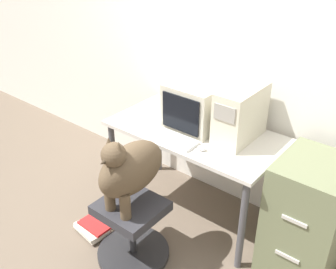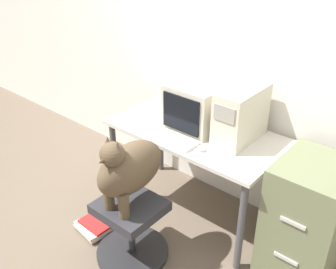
{
  "view_description": "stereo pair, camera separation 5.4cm",
  "coord_description": "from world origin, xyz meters",
  "px_view_note": "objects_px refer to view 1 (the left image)",
  "views": [
    {
      "loc": [
        1.49,
        -1.83,
        2.2
      ],
      "look_at": [
        -0.04,
        0.07,
        0.84
      ],
      "focal_mm": 42.0,
      "sensor_mm": 36.0,
      "label": 1
    },
    {
      "loc": [
        1.54,
        -1.79,
        2.2
      ],
      "look_at": [
        -0.04,
        0.07,
        0.84
      ],
      "focal_mm": 42.0,
      "sensor_mm": 36.0,
      "label": 2
    }
  ],
  "objects_px": {
    "office_chair": "(132,230)",
    "dog": "(130,168)",
    "crt_monitor": "(199,103)",
    "book_stack_floor": "(93,228)",
    "pc_tower": "(241,114)",
    "filing_cabinet": "(307,217)",
    "keyboard": "(171,138)"
  },
  "relations": [
    {
      "from": "office_chair",
      "to": "dog",
      "type": "height_order",
      "value": "dog"
    },
    {
      "from": "office_chair",
      "to": "dog",
      "type": "relative_size",
      "value": 0.95
    },
    {
      "from": "crt_monitor",
      "to": "book_stack_floor",
      "type": "xyz_separation_m",
      "value": [
        -0.41,
        -0.82,
        -0.91
      ]
    },
    {
      "from": "pc_tower",
      "to": "office_chair",
      "type": "xyz_separation_m",
      "value": [
        -0.36,
        -0.79,
        -0.74
      ]
    },
    {
      "from": "dog",
      "to": "book_stack_floor",
      "type": "bearing_deg",
      "value": -174.33
    },
    {
      "from": "pc_tower",
      "to": "filing_cabinet",
      "type": "relative_size",
      "value": 0.54
    },
    {
      "from": "crt_monitor",
      "to": "book_stack_floor",
      "type": "relative_size",
      "value": 1.58
    },
    {
      "from": "keyboard",
      "to": "filing_cabinet",
      "type": "relative_size",
      "value": 0.48
    },
    {
      "from": "office_chair",
      "to": "filing_cabinet",
      "type": "bearing_deg",
      "value": 35.08
    },
    {
      "from": "filing_cabinet",
      "to": "book_stack_floor",
      "type": "xyz_separation_m",
      "value": [
        -1.39,
        -0.72,
        -0.39
      ]
    },
    {
      "from": "crt_monitor",
      "to": "book_stack_floor",
      "type": "bearing_deg",
      "value": -116.33
    },
    {
      "from": "crt_monitor",
      "to": "dog",
      "type": "relative_size",
      "value": 0.84
    },
    {
      "from": "crt_monitor",
      "to": "dog",
      "type": "distance_m",
      "value": 0.8
    },
    {
      "from": "office_chair",
      "to": "book_stack_floor",
      "type": "bearing_deg",
      "value": -175.6
    },
    {
      "from": "office_chair",
      "to": "filing_cabinet",
      "type": "relative_size",
      "value": 0.62
    },
    {
      "from": "crt_monitor",
      "to": "pc_tower",
      "type": "height_order",
      "value": "pc_tower"
    },
    {
      "from": "pc_tower",
      "to": "filing_cabinet",
      "type": "bearing_deg",
      "value": -9.06
    },
    {
      "from": "dog",
      "to": "pc_tower",
      "type": "bearing_deg",
      "value": 65.34
    },
    {
      "from": "keyboard",
      "to": "dog",
      "type": "height_order",
      "value": "dog"
    },
    {
      "from": "keyboard",
      "to": "dog",
      "type": "bearing_deg",
      "value": -88.02
    },
    {
      "from": "office_chair",
      "to": "keyboard",
      "type": "bearing_deg",
      "value": 91.94
    },
    {
      "from": "keyboard",
      "to": "filing_cabinet",
      "type": "distance_m",
      "value": 1.08
    },
    {
      "from": "pc_tower",
      "to": "filing_cabinet",
      "type": "height_order",
      "value": "pc_tower"
    },
    {
      "from": "keyboard",
      "to": "book_stack_floor",
      "type": "bearing_deg",
      "value": -128.94
    },
    {
      "from": "crt_monitor",
      "to": "keyboard",
      "type": "bearing_deg",
      "value": -91.98
    },
    {
      "from": "office_chair",
      "to": "book_stack_floor",
      "type": "height_order",
      "value": "office_chair"
    },
    {
      "from": "office_chair",
      "to": "dog",
      "type": "xyz_separation_m",
      "value": [
        -0.0,
        0.01,
        0.53
      ]
    },
    {
      "from": "book_stack_floor",
      "to": "pc_tower",
      "type": "bearing_deg",
      "value": 46.88
    },
    {
      "from": "crt_monitor",
      "to": "dog",
      "type": "bearing_deg",
      "value": -89.71
    },
    {
      "from": "book_stack_floor",
      "to": "keyboard",
      "type": "bearing_deg",
      "value": 51.06
    },
    {
      "from": "crt_monitor",
      "to": "keyboard",
      "type": "distance_m",
      "value": 0.37
    },
    {
      "from": "keyboard",
      "to": "dog",
      "type": "xyz_separation_m",
      "value": [
        0.02,
        -0.45,
        -0.02
      ]
    }
  ]
}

